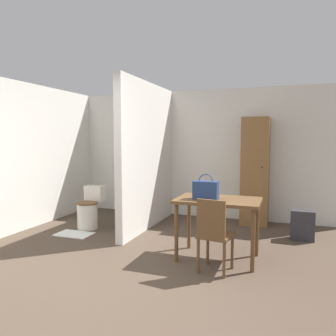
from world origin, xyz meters
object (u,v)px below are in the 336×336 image
dining_table (218,207)px  wooden_chair (214,233)px  handbag (206,190)px  space_heater (302,225)px  wooden_cabinet (255,171)px  toilet (89,210)px

dining_table → wooden_chair: 0.51m
handbag → space_heater: 1.91m
dining_table → space_heater: 1.70m
wooden_cabinet → wooden_chair: bearing=-95.6°
dining_table → space_heater: dining_table is taller
toilet → handbag: 2.47m
toilet → space_heater: size_ratio=1.56×
wooden_chair → handbag: 0.60m
wooden_chair → wooden_cabinet: bearing=92.1°
wooden_chair → toilet: size_ratio=1.22×
handbag → dining_table: bearing=29.8°
toilet → wooden_chair: bearing=-25.8°
toilet → handbag: (2.26, -0.81, 0.59)m
dining_table → handbag: handbag is taller
wooden_cabinet → space_heater: size_ratio=4.22×
dining_table → space_heater: bearing=49.3°
wooden_chair → handbag: size_ratio=2.71×
handbag → space_heater: handbag is taller
dining_table → wooden_chair: size_ratio=1.20×
handbag → space_heater: bearing=47.6°
handbag → wooden_cabinet: 2.09m
space_heater → handbag: bearing=-132.4°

